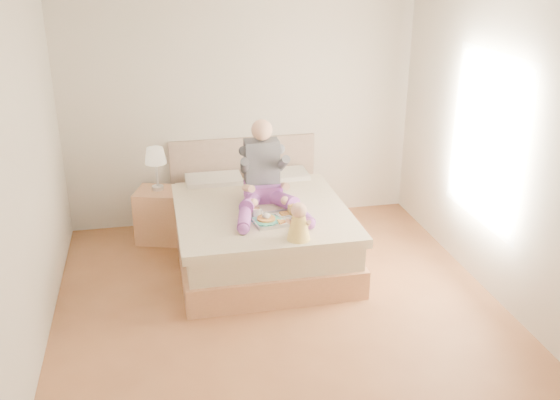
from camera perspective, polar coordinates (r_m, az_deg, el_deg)
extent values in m
cube|color=brown|center=(5.76, -0.04, -9.74)|extent=(4.00, 4.20, 0.01)
cube|color=beige|center=(7.16, -3.55, 8.43)|extent=(4.00, 0.02, 2.70)
cube|color=beige|center=(3.33, 7.53, -8.56)|extent=(4.00, 0.02, 2.70)
cube|color=beige|center=(5.17, -22.29, 1.35)|extent=(0.02, 4.20, 2.70)
cube|color=beige|center=(5.90, 19.39, 4.21)|extent=(0.02, 4.20, 2.70)
cube|color=white|center=(6.04, 18.38, 5.24)|extent=(0.02, 1.30, 1.60)
cube|color=beige|center=(6.04, 18.34, 5.24)|extent=(0.01, 1.18, 1.48)
cube|color=#A5714D|center=(6.56, -1.88, -4.11)|extent=(1.68, 2.13, 0.28)
cube|color=beige|center=(6.45, -1.90, -2.04)|extent=(1.60, 2.05, 0.24)
cube|color=beige|center=(6.25, -1.68, -1.21)|extent=(1.70, 1.80, 0.09)
cube|color=beige|center=(7.02, -6.06, 1.56)|extent=(0.62, 0.40, 0.14)
cube|color=beige|center=(7.12, 0.03, 2.02)|extent=(0.62, 0.40, 0.14)
cube|color=#866E5D|center=(7.40, -3.39, 2.01)|extent=(1.70, 0.08, 1.00)
cube|color=#A5714D|center=(7.02, -10.92, -1.35)|extent=(0.58, 0.55, 0.58)
cylinder|color=silver|center=(6.93, -11.11, 1.12)|extent=(0.13, 0.13, 0.04)
cylinder|color=silver|center=(6.87, -11.20, 2.30)|extent=(0.03, 0.03, 0.26)
cone|color=beige|center=(6.81, -11.33, 4.01)|extent=(0.23, 0.23, 0.17)
cube|color=purple|center=(6.44, -1.57, 0.80)|extent=(0.37, 0.30, 0.17)
cube|color=#36373E|center=(6.39, -1.68, 3.49)|extent=(0.35, 0.22, 0.46)
sphere|color=#F0B696|center=(6.26, -1.68, 6.42)|extent=(0.21, 0.21, 0.21)
cylinder|color=purple|center=(6.21, -2.64, -0.14)|extent=(0.32, 0.52, 0.21)
cylinder|color=purple|center=(5.87, -3.26, -1.69)|extent=(0.21, 0.46, 0.12)
sphere|color=purple|center=(5.68, -3.37, -2.66)|extent=(0.11, 0.11, 0.11)
cylinder|color=#36373E|center=(6.24, -3.25, 3.16)|extent=(0.12, 0.30, 0.24)
cylinder|color=#F0B696|center=(6.12, -2.90, 1.08)|extent=(0.09, 0.30, 0.16)
sphere|color=#F0B696|center=(6.03, -2.42, -0.25)|extent=(0.09, 0.09, 0.09)
cylinder|color=purple|center=(6.26, 0.16, 0.05)|extent=(0.30, 0.52, 0.21)
cylinder|color=purple|center=(5.95, 1.91, -1.31)|extent=(0.18, 0.46, 0.12)
sphere|color=purple|center=(5.77, 2.73, -2.19)|extent=(0.11, 0.11, 0.11)
cylinder|color=#36373E|center=(6.29, 0.25, 3.37)|extent=(0.11, 0.29, 0.24)
cylinder|color=#F0B696|center=(6.18, 0.48, 1.30)|extent=(0.11, 0.30, 0.16)
sphere|color=#F0B696|center=(6.08, 0.46, -0.05)|extent=(0.09, 0.09, 0.09)
cube|color=silver|center=(5.96, -0.40, -1.88)|extent=(0.50, 0.42, 0.01)
cylinder|color=teal|center=(5.93, -1.27, -1.85)|extent=(0.26, 0.26, 0.01)
cylinder|color=#CC8F44|center=(5.92, -1.27, -1.70)|extent=(0.18, 0.18, 0.02)
cylinder|color=white|center=(6.00, -2.14, -1.16)|extent=(0.08, 0.08, 0.09)
torus|color=white|center=(6.02, -1.72, -1.08)|extent=(0.02, 0.06, 0.06)
cylinder|color=brown|center=(5.99, -2.15, -0.79)|extent=(0.07, 0.07, 0.01)
cylinder|color=white|center=(6.05, 0.39, -1.35)|extent=(0.15, 0.15, 0.01)
cube|color=#CC8F44|center=(6.05, 0.39, -1.23)|extent=(0.09, 0.09, 0.02)
cylinder|color=white|center=(5.87, 0.13, -2.12)|extent=(0.15, 0.15, 0.01)
ellipsoid|color=#B22513|center=(5.86, 0.34, -2.02)|extent=(0.04, 0.03, 0.01)
cylinder|color=white|center=(6.04, 1.00, -0.86)|extent=(0.07, 0.07, 0.12)
cylinder|color=gold|center=(6.04, 1.00, -0.88)|extent=(0.06, 0.06, 0.11)
cylinder|color=white|center=(5.91, 1.32, -1.81)|extent=(0.07, 0.07, 0.04)
cylinder|color=#402409|center=(5.91, 1.32, -1.82)|extent=(0.06, 0.06, 0.03)
cone|color=#F7CE4E|center=(5.55, 1.72, -2.53)|extent=(0.21, 0.21, 0.23)
sphere|color=#F0B696|center=(5.48, 1.74, -0.94)|extent=(0.14, 0.14, 0.14)
cylinder|color=#F0B696|center=(5.68, 1.46, -2.75)|extent=(0.12, 0.16, 0.05)
sphere|color=#F0B696|center=(5.75, 1.53, -2.42)|extent=(0.05, 0.05, 0.05)
cylinder|color=#F0B696|center=(5.55, 0.88, -2.02)|extent=(0.10, 0.12, 0.10)
cylinder|color=#F0B696|center=(5.67, 2.25, -2.80)|extent=(0.09, 0.17, 0.05)
sphere|color=#F0B696|center=(5.74, 2.40, -2.48)|extent=(0.05, 0.05, 0.05)
cylinder|color=#F0B696|center=(5.53, 2.59, -2.13)|extent=(0.05, 0.12, 0.10)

